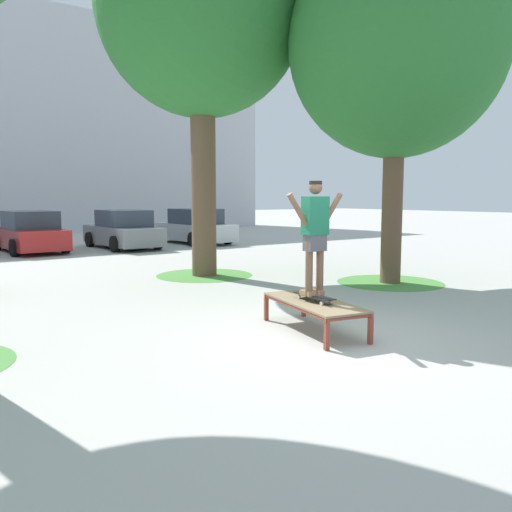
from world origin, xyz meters
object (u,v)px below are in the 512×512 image
skateboard (314,296)px  skate_box (314,304)px  car_red (30,233)px  car_grey (123,231)px  tree_mid_back (201,7)px  tree_near_right (397,43)px  skater (315,230)px  car_silver (194,227)px

skateboard → skate_box: bearing=79.2°
car_red → car_grey: 3.35m
tree_mid_back → car_red: size_ratio=2.19×
tree_near_right → tree_mid_back: size_ratio=0.86×
tree_near_right → car_red: size_ratio=1.87×
skateboard → skater: (0.00, 0.00, 0.99)m
skate_box → skater: skater is taller
skater → car_silver: skater is taller
skateboard → skater: size_ratio=0.48×
skate_box → car_grey: (2.39, 13.91, 0.28)m
tree_near_right → car_grey: 12.69m
skater → car_grey: (2.39, 13.91, -0.84)m
tree_near_right → skate_box: bearing=-152.5°
skater → car_silver: size_ratio=0.39×
car_silver → car_grey: bearing=-176.0°
skate_box → tree_mid_back: bearing=76.0°
skater → tree_mid_back: tree_mid_back is taller
skateboard → car_red: bearing=93.6°
skateboard → tree_near_right: size_ratio=0.10×
tree_mid_back → car_silver: bearing=63.0°
tree_near_right → tree_mid_back: bearing=130.2°
skateboard → tree_mid_back: (1.45, 5.86, 6.07)m
skater → car_grey: size_ratio=0.40×
skate_box → tree_near_right: 7.09m
skateboard → car_silver: 15.25m
tree_near_right → tree_mid_back: (-2.99, 3.54, 1.19)m
car_silver → tree_near_right: bearing=-96.0°
skateboard → car_silver: size_ratio=0.19×
tree_near_right → car_silver: (1.24, 11.83, -4.73)m
skateboard → tree_near_right: (4.44, 2.32, 4.89)m
car_grey → tree_near_right: bearing=-79.9°
skater → car_red: skater is taller
skater → tree_mid_back: size_ratio=0.18×
tree_near_right → car_grey: (-2.06, 11.60, -4.73)m
tree_mid_back → car_grey: (0.93, 8.06, -5.92)m
car_red → car_silver: same height
tree_mid_back → skate_box: bearing=-104.0°
skate_box → skateboard: (-0.00, -0.00, 0.12)m
skate_box → car_red: size_ratio=0.47×
skater → car_silver: 15.27m
tree_mid_back → skater: bearing=-104.0°
tree_near_right → car_red: tree_near_right is taller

